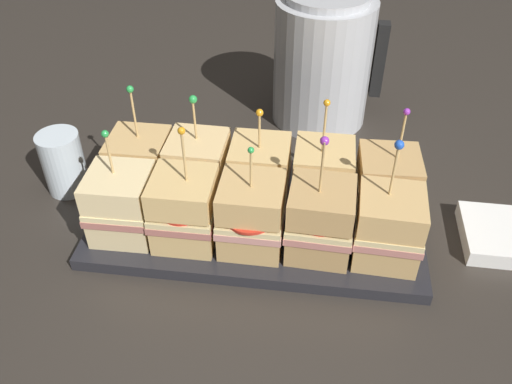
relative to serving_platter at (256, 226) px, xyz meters
name	(u,v)px	position (x,y,z in m)	size (l,w,h in m)	color
ground_plane	(256,230)	(0.00, 0.00, -0.01)	(6.00, 6.00, 0.00)	#2D2823
serving_platter	(256,226)	(0.00, 0.00, 0.00)	(0.47, 0.22, 0.02)	#232328
sandwich_front_far_left	(122,204)	(-0.18, -0.04, 0.06)	(0.09, 0.09, 0.16)	beige
sandwich_front_left	(185,210)	(-0.09, -0.05, 0.06)	(0.09, 0.09, 0.18)	tan
sandwich_front_center	(251,215)	(0.00, -0.05, 0.06)	(0.09, 0.09, 0.16)	tan
sandwich_front_right	(320,220)	(0.09, -0.04, 0.06)	(0.09, 0.09, 0.18)	tan
sandwich_front_far_right	(388,227)	(0.18, -0.04, 0.06)	(0.09, 0.09, 0.18)	tan
sandwich_back_far_left	(141,166)	(-0.18, 0.04, 0.06)	(0.09, 0.09, 0.18)	tan
sandwich_back_left	(199,170)	(-0.09, 0.04, 0.06)	(0.09, 0.09, 0.17)	#DBB77A
sandwich_back_center	(261,175)	(0.00, 0.04, 0.06)	(0.09, 0.09, 0.16)	tan
sandwich_back_right	(323,178)	(0.09, 0.05, 0.06)	(0.09, 0.09, 0.18)	tan
sandwich_back_far_right	(386,185)	(0.18, 0.04, 0.06)	(0.09, 0.09, 0.17)	tan
kettle_steel	(323,60)	(0.08, 0.33, 0.11)	(0.19, 0.17, 0.25)	#B7BABF
drinking_glass	(63,163)	(-0.31, 0.06, 0.04)	(0.06, 0.06, 0.10)	silver
napkin_stack	(502,236)	(0.35, 0.02, 0.00)	(0.11, 0.11, 0.02)	white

